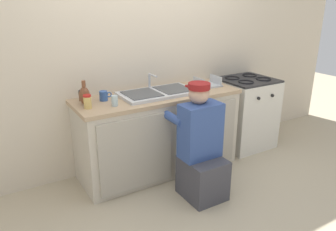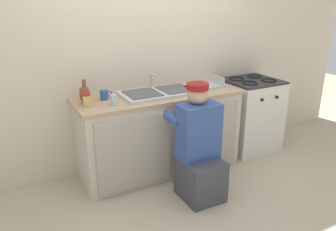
{
  "view_description": "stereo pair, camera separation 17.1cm",
  "coord_description": "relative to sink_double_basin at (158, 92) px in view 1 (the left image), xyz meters",
  "views": [
    {
      "loc": [
        -1.6,
        -2.57,
        1.81
      ],
      "look_at": [
        0.0,
        0.1,
        0.7
      ],
      "focal_mm": 35.0,
      "sensor_mm": 36.0,
      "label": 1
    },
    {
      "loc": [
        -1.45,
        -2.65,
        1.81
      ],
      "look_at": [
        0.0,
        0.1,
        0.7
      ],
      "focal_mm": 35.0,
      "sensor_mm": 36.0,
      "label": 2
    }
  ],
  "objects": [
    {
      "name": "ground_plane",
      "position": [
        0.0,
        -0.3,
        -0.89
      ],
      "size": [
        12.0,
        12.0,
        0.0
      ],
      "primitive_type": "plane",
      "color": "tan"
    },
    {
      "name": "back_wall",
      "position": [
        0.0,
        0.35,
        0.36
      ],
      "size": [
        6.0,
        0.1,
        2.5
      ],
      "primitive_type": "cube",
      "color": "beige",
      "rests_on": "ground_plane"
    },
    {
      "name": "counter_cabinet",
      "position": [
        0.0,
        -0.01,
        -0.47
      ],
      "size": [
        1.72,
        0.62,
        0.83
      ],
      "color": "beige",
      "rests_on": "ground_plane"
    },
    {
      "name": "countertop",
      "position": [
        0.0,
        -0.0,
        -0.04
      ],
      "size": [
        1.76,
        0.62,
        0.04
      ],
      "primitive_type": "cube",
      "color": "tan",
      "rests_on": "counter_cabinet"
    },
    {
      "name": "sink_double_basin",
      "position": [
        0.0,
        0.0,
        0.0
      ],
      "size": [
        0.8,
        0.44,
        0.19
      ],
      "color": "silver",
      "rests_on": "countertop"
    },
    {
      "name": "stove_range",
      "position": [
        1.26,
        -0.0,
        -0.45
      ],
      "size": [
        0.64,
        0.62,
        0.89
      ],
      "color": "silver",
      "rests_on": "ground_plane"
    },
    {
      "name": "plumber_person",
      "position": [
        0.09,
        -0.65,
        -0.43
      ],
      "size": [
        0.42,
        0.61,
        1.1
      ],
      "color": "#3F3F47",
      "rests_on": "ground_plane"
    },
    {
      "name": "condiment_jar",
      "position": [
        -0.77,
        -0.08,
        0.05
      ],
      "size": [
        0.07,
        0.07,
        0.13
      ],
      "color": "#DBB760",
      "rests_on": "countertop"
    },
    {
      "name": "water_glass",
      "position": [
        -0.54,
        -0.14,
        0.03
      ],
      "size": [
        0.06,
        0.06,
        0.1
      ],
      "color": "#ADC6CC",
      "rests_on": "countertop"
    },
    {
      "name": "spice_bottle_pepper",
      "position": [
        -0.76,
        0.18,
        0.03
      ],
      "size": [
        0.04,
        0.04,
        0.1
      ],
      "color": "#513823",
      "rests_on": "countertop"
    },
    {
      "name": "dish_rack_tray",
      "position": [
        0.64,
        -0.0,
        0.01
      ],
      "size": [
        0.28,
        0.22,
        0.11
      ],
      "color": "#B2B7BC",
      "rests_on": "countertop"
    },
    {
      "name": "vase_decorative",
      "position": [
        -0.76,
        0.05,
        0.07
      ],
      "size": [
        0.1,
        0.1,
        0.23
      ],
      "color": "brown",
      "rests_on": "countertop"
    },
    {
      "name": "coffee_mug",
      "position": [
        -0.56,
        0.08,
        0.03
      ],
      "size": [
        0.13,
        0.08,
        0.09
      ],
      "color": "#335699",
      "rests_on": "countertop"
    }
  ]
}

